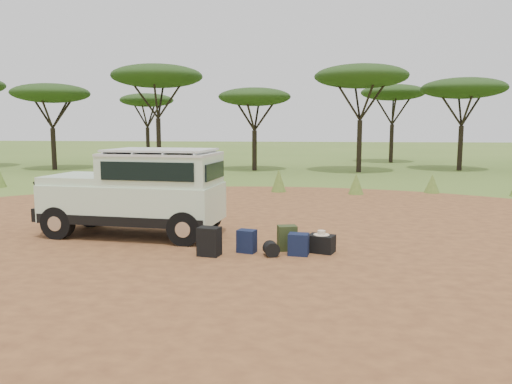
# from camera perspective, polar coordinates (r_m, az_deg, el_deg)

# --- Properties ---
(ground) EXTENTS (140.00, 140.00, 0.00)m
(ground) POSITION_cam_1_polar(r_m,az_deg,el_deg) (11.28, -0.15, -5.89)
(ground) COLOR #537128
(ground) RESTS_ON ground
(dirt_clearing) EXTENTS (23.00, 23.00, 0.01)m
(dirt_clearing) POSITION_cam_1_polar(r_m,az_deg,el_deg) (11.28, -0.15, -5.87)
(dirt_clearing) COLOR #985D31
(dirt_clearing) RESTS_ON ground
(grass_fringe) EXTENTS (36.60, 1.60, 0.90)m
(grass_fringe) POSITION_cam_1_polar(r_m,az_deg,el_deg) (19.73, 2.92, 1.12)
(grass_fringe) COLOR #537128
(grass_fringe) RESTS_ON ground
(acacia_treeline) EXTENTS (46.70, 13.20, 6.26)m
(acacia_treeline) POSITION_cam_1_polar(r_m,az_deg,el_deg) (30.79, 5.37, 11.77)
(acacia_treeline) COLOR black
(acacia_treeline) RESTS_ON ground
(safari_vehicle) EXTENTS (4.46, 2.16, 2.09)m
(safari_vehicle) POSITION_cam_1_polar(r_m,az_deg,el_deg) (12.21, -13.26, -0.24)
(safari_vehicle) COLOR silver
(safari_vehicle) RESTS_ON ground
(walking_staff) EXTENTS (0.35, 0.18, 1.43)m
(walking_staff) POSITION_cam_1_polar(r_m,az_deg,el_deg) (13.11, -12.00, -0.96)
(walking_staff) COLOR maroon
(walking_staff) RESTS_ON ground
(backpack_black) EXTENTS (0.49, 0.41, 0.59)m
(backpack_black) POSITION_cam_1_polar(r_m,az_deg,el_deg) (10.20, -5.36, -5.66)
(backpack_black) COLOR black
(backpack_black) RESTS_ON ground
(backpack_navy) EXTENTS (0.43, 0.35, 0.48)m
(backpack_navy) POSITION_cam_1_polar(r_m,az_deg,el_deg) (10.42, -1.06, -5.66)
(backpack_navy) COLOR #13213C
(backpack_navy) RESTS_ON ground
(backpack_olive) EXTENTS (0.45, 0.37, 0.54)m
(backpack_olive) POSITION_cam_1_polar(r_m,az_deg,el_deg) (10.62, 3.58, -5.27)
(backpack_olive) COLOR #34401D
(backpack_olive) RESTS_ON ground
(duffel_navy) EXTENTS (0.44, 0.35, 0.45)m
(duffel_navy) POSITION_cam_1_polar(r_m,az_deg,el_deg) (10.25, 4.89, -6.00)
(duffel_navy) COLOR #13213C
(duffel_navy) RESTS_ON ground
(hard_case) EXTENTS (0.62, 0.53, 0.37)m
(hard_case) POSITION_cam_1_polar(r_m,az_deg,el_deg) (10.53, 7.47, -5.89)
(hard_case) COLOR black
(hard_case) RESTS_ON ground
(stuff_sack) EXTENTS (0.38, 0.38, 0.30)m
(stuff_sack) POSITION_cam_1_polar(r_m,az_deg,el_deg) (10.17, 1.75, -6.53)
(stuff_sack) COLOR black
(stuff_sack) RESTS_ON ground
(safari_hat) EXTENTS (0.33, 0.33, 0.10)m
(safari_hat) POSITION_cam_1_polar(r_m,az_deg,el_deg) (10.48, 7.49, -4.71)
(safari_hat) COLOR beige
(safari_hat) RESTS_ON hard_case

